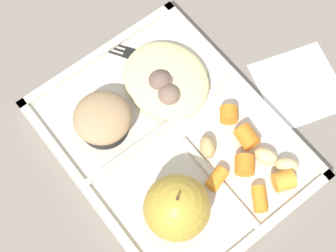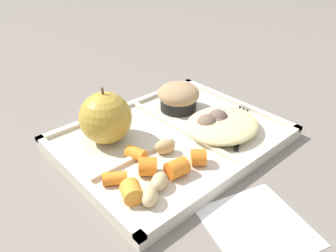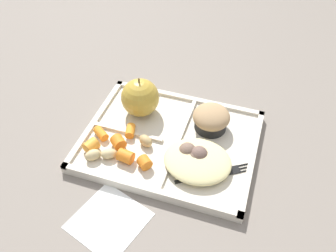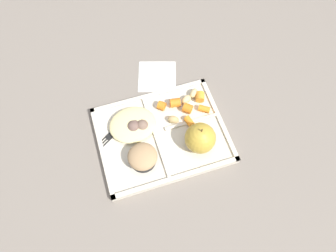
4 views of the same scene
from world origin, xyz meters
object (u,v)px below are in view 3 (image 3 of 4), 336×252
Objects in this scene: bran_muffin at (211,119)px; green_apple at (140,98)px; plastic_fork at (220,173)px; lunch_tray at (170,141)px.

green_apple is at bearing -180.00° from bran_muffin.
plastic_fork is (0.21, -0.11, -0.04)m from green_apple.
lunch_tray is 0.13m from plastic_fork.
green_apple reaches higher than bran_muffin.
bran_muffin is 0.57× the size of plastic_fork.
green_apple reaches higher than plastic_fork.
lunch_tray is at bearing 155.77° from plastic_fork.
green_apple is 1.19× the size of bran_muffin.
lunch_tray is at bearing -34.65° from green_apple.
plastic_fork is at bearing -24.23° from lunch_tray.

